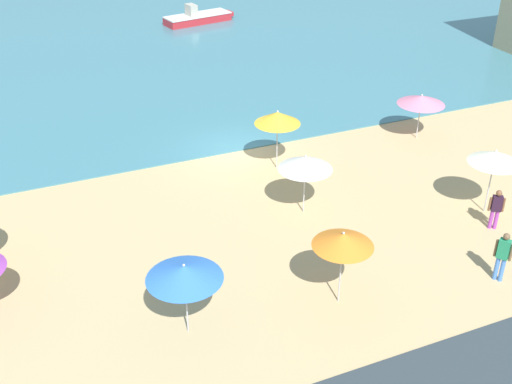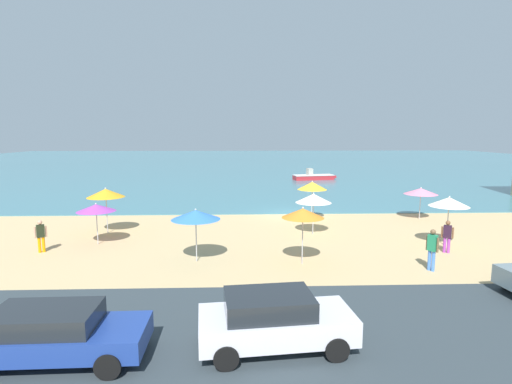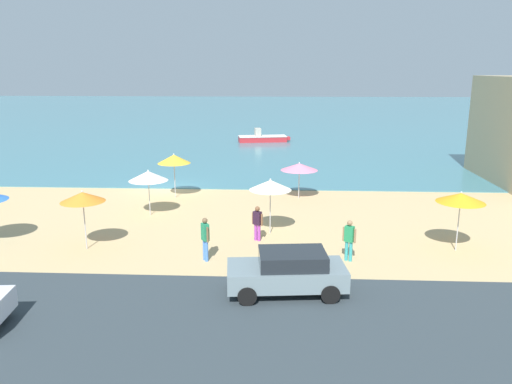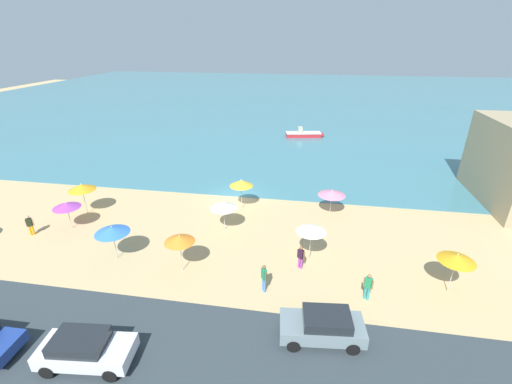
% 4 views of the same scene
% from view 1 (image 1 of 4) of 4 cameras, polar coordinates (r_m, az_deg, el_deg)
% --- Properties ---
extents(ground_plane, '(160.00, 160.00, 0.00)m').
position_cam_1_polar(ground_plane, '(29.59, -1.81, 3.60)').
color(ground_plane, tan).
extents(beach_umbrella_0, '(2.22, 2.22, 2.46)m').
position_cam_1_polar(beach_umbrella_0, '(18.23, -6.39, -7.11)').
color(beach_umbrella_0, '#B2B2B7').
rests_on(beach_umbrella_0, ground_plane).
extents(beach_umbrella_1, '(1.98, 1.98, 2.67)m').
position_cam_1_polar(beach_umbrella_1, '(25.45, 20.49, 2.93)').
color(beach_umbrella_1, '#B2B2B7').
rests_on(beach_umbrella_1, ground_plane).
extents(beach_umbrella_2, '(1.88, 1.88, 2.61)m').
position_cam_1_polar(beach_umbrella_2, '(19.34, 7.75, -4.24)').
color(beach_umbrella_2, '#B2B2B7').
rests_on(beach_umbrella_2, ground_plane).
extents(beach_umbrella_3, '(1.97, 1.97, 2.71)m').
position_cam_1_polar(beach_umbrella_3, '(27.15, 1.92, 6.61)').
color(beach_umbrella_3, '#B2B2B7').
rests_on(beach_umbrella_3, ground_plane).
extents(beach_umbrella_5, '(2.22, 2.22, 2.22)m').
position_cam_1_polar(beach_umbrella_5, '(31.16, 14.49, 7.93)').
color(beach_umbrella_5, '#B2B2B7').
rests_on(beach_umbrella_5, ground_plane).
extents(beach_umbrella_9, '(2.07, 2.07, 2.47)m').
position_cam_1_polar(beach_umbrella_9, '(23.99, 4.41, 2.61)').
color(beach_umbrella_9, '#B2B2B7').
rests_on(beach_umbrella_9, ground_plane).
extents(bather_1, '(0.50, 0.38, 1.62)m').
position_cam_1_polar(bather_1, '(25.09, 20.56, -1.28)').
color(bather_1, purple).
rests_on(bather_1, ground_plane).
extents(bather_2, '(0.38, 0.49, 1.82)m').
position_cam_1_polar(bather_2, '(22.30, 21.07, -5.18)').
color(bather_2, '#467AD0').
rests_on(bather_2, ground_plane).
extents(skiff_nearshore, '(5.61, 2.59, 1.43)m').
position_cam_1_polar(skiff_nearshore, '(50.39, -5.20, 15.18)').
color(skiff_nearshore, red).
rests_on(skiff_nearshore, sea).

